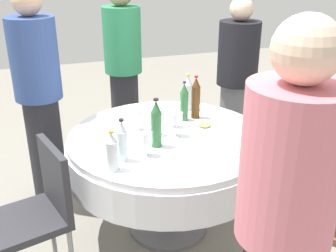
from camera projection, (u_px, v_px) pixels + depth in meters
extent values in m
plane|color=gray|center=(168.00, 227.00, 2.95)|extent=(10.00, 10.00, 0.00)
cylinder|color=white|center=(168.00, 138.00, 2.66)|extent=(1.31, 1.31, 0.04)
cylinder|color=white|center=(168.00, 155.00, 2.72)|extent=(1.34, 1.34, 0.22)
cylinder|color=slate|center=(168.00, 199.00, 2.86)|extent=(0.14, 0.14, 0.48)
cylinder|color=slate|center=(168.00, 225.00, 2.94)|extent=(0.56, 0.56, 0.03)
cylinder|color=silver|center=(113.00, 156.00, 2.20)|extent=(0.07, 0.07, 0.17)
cone|color=silver|center=(111.00, 137.00, 2.15)|extent=(0.06, 0.06, 0.05)
cylinder|color=gold|center=(111.00, 132.00, 2.14)|extent=(0.03, 0.03, 0.01)
cylinder|color=#593314|center=(196.00, 102.00, 2.89)|extent=(0.06, 0.06, 0.24)
cone|color=#593314|center=(196.00, 82.00, 2.83)|extent=(0.06, 0.06, 0.07)
cylinder|color=red|center=(196.00, 77.00, 2.82)|extent=(0.03, 0.03, 0.01)
cylinder|color=#2D6B38|center=(156.00, 129.00, 2.46)|extent=(0.07, 0.07, 0.23)
cone|color=#2D6B38|center=(156.00, 106.00, 2.40)|extent=(0.06, 0.06, 0.07)
cylinder|color=black|center=(156.00, 100.00, 2.38)|extent=(0.03, 0.03, 0.01)
cylinder|color=#2D6B38|center=(184.00, 106.00, 2.85)|extent=(0.06, 0.06, 0.21)
cone|color=#2D6B38|center=(184.00, 88.00, 2.80)|extent=(0.05, 0.05, 0.06)
cylinder|color=black|center=(184.00, 82.00, 2.78)|extent=(0.02, 0.02, 0.01)
cylinder|color=silver|center=(122.00, 146.00, 2.30)|extent=(0.06, 0.06, 0.18)
cone|color=silver|center=(121.00, 126.00, 2.25)|extent=(0.05, 0.05, 0.07)
cylinder|color=black|center=(121.00, 120.00, 2.23)|extent=(0.03, 0.03, 0.01)
cylinder|color=silver|center=(188.00, 97.00, 3.05)|extent=(0.07, 0.07, 0.19)
cone|color=silver|center=(188.00, 80.00, 3.00)|extent=(0.06, 0.06, 0.07)
cylinder|color=gold|center=(188.00, 75.00, 2.98)|extent=(0.03, 0.03, 0.01)
cylinder|color=white|center=(155.00, 134.00, 2.66)|extent=(0.06, 0.06, 0.00)
cylinder|color=white|center=(155.00, 129.00, 2.64)|extent=(0.01, 0.01, 0.08)
cylinder|color=white|center=(155.00, 118.00, 2.61)|extent=(0.06, 0.06, 0.06)
cylinder|color=maroon|center=(155.00, 121.00, 2.62)|extent=(0.05, 0.05, 0.03)
cylinder|color=white|center=(147.00, 155.00, 2.39)|extent=(0.06, 0.06, 0.00)
cylinder|color=white|center=(147.00, 149.00, 2.37)|extent=(0.01, 0.01, 0.07)
cylinder|color=white|center=(147.00, 138.00, 2.34)|extent=(0.07, 0.07, 0.07)
cylinder|color=white|center=(174.00, 127.00, 2.78)|extent=(0.06, 0.06, 0.00)
cylinder|color=white|center=(174.00, 122.00, 2.76)|extent=(0.01, 0.01, 0.07)
cylinder|color=white|center=(174.00, 112.00, 2.73)|extent=(0.07, 0.07, 0.07)
cylinder|color=gold|center=(174.00, 115.00, 2.74)|extent=(0.06, 0.06, 0.03)
cylinder|color=white|center=(177.00, 135.00, 2.64)|extent=(0.06, 0.06, 0.00)
cylinder|color=white|center=(177.00, 129.00, 2.63)|extent=(0.01, 0.01, 0.08)
cylinder|color=white|center=(177.00, 118.00, 2.60)|extent=(0.07, 0.07, 0.07)
cylinder|color=white|center=(139.00, 129.00, 2.73)|extent=(0.06, 0.06, 0.00)
cylinder|color=white|center=(139.00, 123.00, 2.72)|extent=(0.01, 0.01, 0.08)
cylinder|color=white|center=(139.00, 113.00, 2.69)|extent=(0.07, 0.07, 0.06)
cylinder|color=maroon|center=(139.00, 116.00, 2.69)|extent=(0.06, 0.06, 0.03)
cylinder|color=white|center=(114.00, 123.00, 2.82)|extent=(0.24, 0.24, 0.02)
cylinder|color=white|center=(155.00, 115.00, 2.96)|extent=(0.24, 0.24, 0.02)
ellipsoid|color=tan|center=(155.00, 113.00, 2.95)|extent=(0.11, 0.10, 0.02)
cylinder|color=white|center=(239.00, 148.00, 2.46)|extent=(0.25, 0.25, 0.02)
cylinder|color=white|center=(204.00, 127.00, 2.76)|extent=(0.22, 0.22, 0.02)
ellipsoid|color=#8C9E59|center=(204.00, 125.00, 2.75)|extent=(0.10, 0.09, 0.02)
cube|color=silver|center=(187.00, 167.00, 2.25)|extent=(0.02, 0.18, 0.00)
cube|color=silver|center=(181.00, 147.00, 2.48)|extent=(0.18, 0.06, 0.00)
cube|color=white|center=(146.00, 171.00, 2.19)|extent=(0.14, 0.14, 0.02)
cylinder|color=#26262B|center=(125.00, 114.00, 3.88)|extent=(0.26, 0.26, 0.83)
cylinder|color=#2D8C59|center=(122.00, 40.00, 3.60)|extent=(0.34, 0.34, 0.58)
cylinder|color=#D8727F|center=(291.00, 166.00, 1.34)|extent=(0.34, 0.34, 0.56)
sphere|color=beige|center=(307.00, 50.00, 1.18)|extent=(0.22, 0.22, 0.22)
cylinder|color=slate|center=(233.00, 128.00, 3.60)|extent=(0.26, 0.26, 0.82)
cylinder|color=black|center=(238.00, 53.00, 3.33)|extent=(0.34, 0.34, 0.52)
sphere|color=beige|center=(242.00, 9.00, 3.19)|extent=(0.19, 0.19, 0.19)
cylinder|color=#26262B|center=(47.00, 150.00, 3.13)|extent=(0.26, 0.26, 0.86)
cylinder|color=#334C8C|center=(34.00, 59.00, 2.85)|extent=(0.34, 0.34, 0.58)
sphere|color=#D8AD8C|center=(27.00, 1.00, 2.69)|extent=(0.20, 0.20, 0.20)
cube|color=#2D2D33|center=(28.00, 221.00, 2.28)|extent=(0.49, 0.49, 0.04)
cube|color=#2D2D33|center=(55.00, 179.00, 2.29)|extent=(0.40, 0.14, 0.42)
cylinder|color=gray|center=(52.00, 228.00, 2.59)|extent=(0.03, 0.03, 0.43)
cube|color=brown|center=(329.00, 187.00, 2.22)|extent=(0.29, 0.33, 0.42)
cylinder|color=gray|center=(324.00, 235.00, 2.53)|extent=(0.03, 0.03, 0.43)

